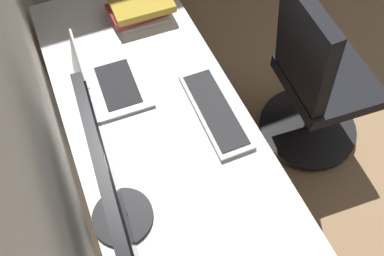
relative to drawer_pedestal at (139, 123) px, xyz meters
name	(u,v)px	position (x,y,z in m)	size (l,w,h in m)	color
wall_back	(1,167)	(-0.63, 0.38, 0.95)	(4.59, 0.10, 2.60)	beige
desk	(179,175)	(-0.48, -0.03, 0.32)	(2.11, 0.67, 0.73)	white
drawer_pedestal	(139,123)	(0.00, 0.00, 0.00)	(0.40, 0.51, 0.69)	white
monitor_primary	(111,187)	(-0.58, 0.21, 0.62)	(0.57, 0.20, 0.40)	black
laptop_leftmost	(104,82)	(-0.06, 0.11, 0.43)	(0.31, 0.27, 0.22)	silver
keyboard_main	(215,110)	(-0.32, -0.24, 0.39)	(0.42, 0.15, 0.02)	silver
book_stack_near	(140,8)	(0.30, -0.16, 0.43)	(0.20, 0.29, 0.08)	beige
office_chair	(315,85)	(-0.20, -0.86, 0.11)	(0.56, 0.57, 0.97)	black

